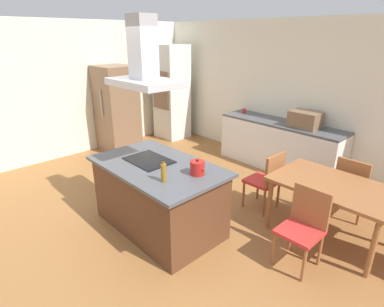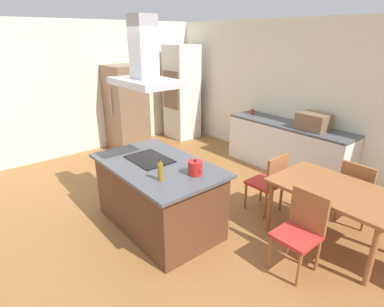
% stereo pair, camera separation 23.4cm
% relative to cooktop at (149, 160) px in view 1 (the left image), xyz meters
% --- Properties ---
extents(ground, '(16.00, 16.00, 0.00)m').
position_rel_cooktop_xyz_m(ground, '(0.18, 1.50, -0.91)').
color(ground, '#936033').
extents(wall_back, '(7.20, 0.10, 2.70)m').
position_rel_cooktop_xyz_m(wall_back, '(0.18, 3.25, 0.44)').
color(wall_back, silver).
rests_on(wall_back, ground).
extents(wall_left, '(0.10, 8.80, 2.70)m').
position_rel_cooktop_xyz_m(wall_left, '(-3.27, 1.00, 0.44)').
color(wall_left, silver).
rests_on(wall_left, ground).
extents(kitchen_island, '(1.74, 1.05, 0.90)m').
position_rel_cooktop_xyz_m(kitchen_island, '(0.18, 0.00, -0.45)').
color(kitchen_island, '#59331E').
rests_on(kitchen_island, ground).
extents(cooktop, '(0.60, 0.44, 0.01)m').
position_rel_cooktop_xyz_m(cooktop, '(0.00, 0.00, 0.00)').
color(cooktop, black).
rests_on(cooktop, kitchen_island).
extents(tea_kettle, '(0.22, 0.17, 0.19)m').
position_rel_cooktop_xyz_m(tea_kettle, '(0.73, 0.17, 0.08)').
color(tea_kettle, '#B21E19').
rests_on(tea_kettle, kitchen_island).
extents(olive_oil_bottle, '(0.06, 0.06, 0.26)m').
position_rel_cooktop_xyz_m(olive_oil_bottle, '(0.61, -0.23, 0.10)').
color(olive_oil_bottle, olive).
rests_on(olive_oil_bottle, kitchen_island).
extents(back_counter, '(2.36, 0.62, 0.90)m').
position_rel_cooktop_xyz_m(back_counter, '(0.17, 2.88, -0.46)').
color(back_counter, silver).
rests_on(back_counter, ground).
extents(countertop_microwave, '(0.50, 0.38, 0.28)m').
position_rel_cooktop_xyz_m(countertop_microwave, '(0.62, 2.88, 0.13)').
color(countertop_microwave, brown).
rests_on(countertop_microwave, back_counter).
extents(coffee_mug_red, '(0.08, 0.08, 0.09)m').
position_rel_cooktop_xyz_m(coffee_mug_red, '(-0.76, 2.95, 0.04)').
color(coffee_mug_red, red).
rests_on(coffee_mug_red, back_counter).
extents(wall_oven_stack, '(0.70, 0.66, 2.20)m').
position_rel_cooktop_xyz_m(wall_oven_stack, '(-2.72, 2.65, 0.20)').
color(wall_oven_stack, silver).
rests_on(wall_oven_stack, ground).
extents(refrigerator, '(0.80, 0.73, 1.82)m').
position_rel_cooktop_xyz_m(refrigerator, '(-2.80, 1.18, 0.00)').
color(refrigerator, brown).
rests_on(refrigerator, ground).
extents(dining_table, '(1.40, 0.90, 0.75)m').
position_rel_cooktop_xyz_m(dining_table, '(1.82, 1.39, -0.24)').
color(dining_table, '#995B33').
rests_on(dining_table, ground).
extents(chair_facing_back_wall, '(0.42, 0.42, 0.89)m').
position_rel_cooktop_xyz_m(chair_facing_back_wall, '(1.82, 2.06, -0.40)').
color(chair_facing_back_wall, red).
rests_on(chair_facing_back_wall, ground).
extents(chair_at_left_end, '(0.42, 0.42, 0.89)m').
position_rel_cooktop_xyz_m(chair_at_left_end, '(0.90, 1.39, -0.40)').
color(chair_at_left_end, red).
rests_on(chair_at_left_end, ground).
extents(chair_facing_island, '(0.42, 0.42, 0.89)m').
position_rel_cooktop_xyz_m(chair_facing_island, '(1.82, 0.73, -0.40)').
color(chair_facing_island, red).
rests_on(chair_facing_island, ground).
extents(range_hood, '(0.90, 0.55, 0.78)m').
position_rel_cooktop_xyz_m(range_hood, '(0.00, 0.00, 1.20)').
color(range_hood, '#ADADB2').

